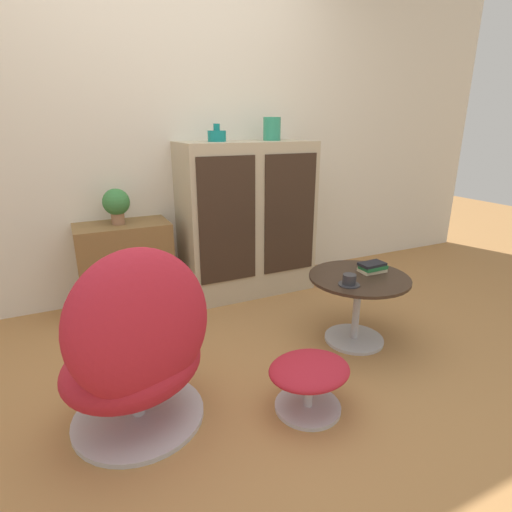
# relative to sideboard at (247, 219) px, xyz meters

# --- Properties ---
(ground_plane) EXTENTS (12.00, 12.00, 0.00)m
(ground_plane) POSITION_rel_sideboard_xyz_m (-0.54, -1.21, -0.60)
(ground_plane) COLOR #A87542
(wall_back) EXTENTS (6.40, 0.06, 2.60)m
(wall_back) POSITION_rel_sideboard_xyz_m (-0.54, 0.27, 0.70)
(wall_back) COLOR silver
(wall_back) RESTS_ON ground_plane
(sideboard) EXTENTS (1.02, 0.49, 1.19)m
(sideboard) POSITION_rel_sideboard_xyz_m (0.00, 0.00, 0.00)
(sideboard) COLOR tan
(sideboard) RESTS_ON ground_plane
(tv_console) EXTENTS (0.64, 0.37, 0.64)m
(tv_console) POSITION_rel_sideboard_xyz_m (-0.94, 0.06, -0.27)
(tv_console) COLOR brown
(tv_console) RESTS_ON ground_plane
(egg_chair) EXTENTS (0.77, 0.74, 0.87)m
(egg_chair) POSITION_rel_sideboard_xyz_m (-1.08, -1.25, -0.20)
(egg_chair) COLOR #B7B7BC
(egg_chair) RESTS_ON ground_plane
(ottoman) EXTENTS (0.40, 0.34, 0.26)m
(ottoman) POSITION_rel_sideboard_xyz_m (-0.35, -1.48, -0.41)
(ottoman) COLOR #B7B7BC
(ottoman) RESTS_ON ground_plane
(coffee_table) EXTENTS (0.60, 0.60, 0.44)m
(coffee_table) POSITION_rel_sideboard_xyz_m (0.26, -1.06, -0.30)
(coffee_table) COLOR #B7B7BC
(coffee_table) RESTS_ON ground_plane
(vase_leftmost) EXTENTS (0.13, 0.13, 0.12)m
(vase_leftmost) POSITION_rel_sideboard_xyz_m (-0.23, 0.00, 0.64)
(vase_leftmost) COLOR #147A75
(vase_leftmost) RESTS_ON sideboard
(vase_inner_left) EXTENTS (0.13, 0.13, 0.17)m
(vase_inner_left) POSITION_rel_sideboard_xyz_m (0.22, 0.00, 0.68)
(vase_inner_left) COLOR #2D8E6B
(vase_inner_left) RESTS_ON sideboard
(potted_plant) EXTENTS (0.18, 0.18, 0.25)m
(potted_plant) POSITION_rel_sideboard_xyz_m (-0.96, 0.06, 0.19)
(potted_plant) COLOR #996B4C
(potted_plant) RESTS_ON tv_console
(teacup) EXTENTS (0.12, 0.12, 0.06)m
(teacup) POSITION_rel_sideboard_xyz_m (0.12, -1.15, -0.13)
(teacup) COLOR #2D2D33
(teacup) RESTS_ON coffee_table
(book_stack) EXTENTS (0.17, 0.11, 0.06)m
(book_stack) POSITION_rel_sideboard_xyz_m (0.38, -1.04, -0.13)
(book_stack) COLOR beige
(book_stack) RESTS_ON coffee_table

